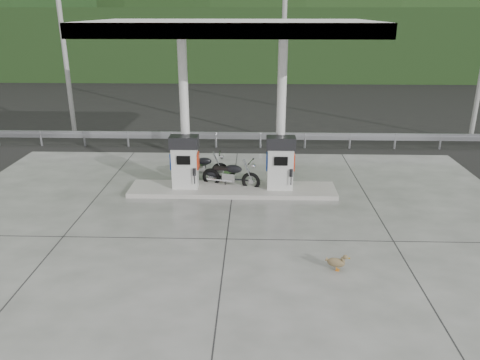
{
  "coord_description": "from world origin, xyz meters",
  "views": [
    {
      "loc": [
        0.71,
        -12.35,
        5.9
      ],
      "look_at": [
        0.3,
        1.0,
        1.0
      ],
      "focal_mm": 35.0,
      "sensor_mm": 36.0,
      "label": 1
    }
  ],
  "objects_px": {
    "gas_pump_left": "(185,162)",
    "motorcycle_right": "(231,175)",
    "motorcycle_left": "(202,167)",
    "gas_pump_right": "(280,163)",
    "duck": "(336,263)"
  },
  "relations": [
    {
      "from": "gas_pump_left",
      "to": "motorcycle_left",
      "type": "xyz_separation_m",
      "value": [
        0.41,
        1.31,
        -0.62
      ]
    },
    {
      "from": "gas_pump_left",
      "to": "duck",
      "type": "xyz_separation_m",
      "value": [
        4.3,
        -5.0,
        -0.86
      ]
    },
    {
      "from": "gas_pump_left",
      "to": "gas_pump_right",
      "type": "relative_size",
      "value": 1.0
    },
    {
      "from": "gas_pump_left",
      "to": "motorcycle_right",
      "type": "bearing_deg",
      "value": 13.09
    },
    {
      "from": "motorcycle_right",
      "to": "duck",
      "type": "xyz_separation_m",
      "value": [
        2.78,
        -5.35,
        -0.28
      ]
    },
    {
      "from": "duck",
      "to": "gas_pump_right",
      "type": "bearing_deg",
      "value": 120.93
    },
    {
      "from": "motorcycle_left",
      "to": "duck",
      "type": "height_order",
      "value": "motorcycle_left"
    },
    {
      "from": "gas_pump_left",
      "to": "gas_pump_right",
      "type": "bearing_deg",
      "value": 0.0
    },
    {
      "from": "duck",
      "to": "gas_pump_left",
      "type": "bearing_deg",
      "value": 149.22
    },
    {
      "from": "motorcycle_left",
      "to": "motorcycle_right",
      "type": "relative_size",
      "value": 0.93
    },
    {
      "from": "motorcycle_left",
      "to": "motorcycle_right",
      "type": "xyz_separation_m",
      "value": [
        1.11,
        -0.96,
        0.03
      ]
    },
    {
      "from": "motorcycle_right",
      "to": "duck",
      "type": "height_order",
      "value": "motorcycle_right"
    },
    {
      "from": "motorcycle_left",
      "to": "duck",
      "type": "bearing_deg",
      "value": -59.69
    },
    {
      "from": "motorcycle_left",
      "to": "duck",
      "type": "distance_m",
      "value": 7.42
    },
    {
      "from": "motorcycle_right",
      "to": "duck",
      "type": "distance_m",
      "value": 6.04
    }
  ]
}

